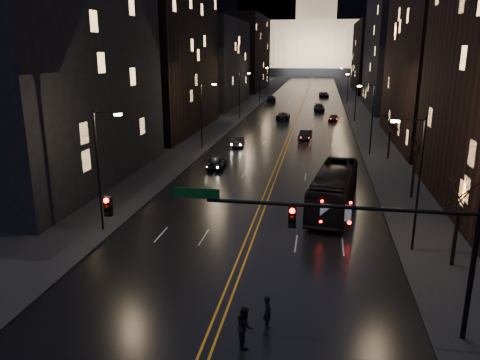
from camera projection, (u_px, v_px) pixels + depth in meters
The scene contains 36 objects.
ground at pixel (219, 318), 23.52m from camera, with size 900.00×900.00×0.00m, color black.
road at pixel (306, 93), 146.96m from camera, with size 20.00×320.00×0.02m, color black.
sidewalk_left at pixel (262, 92), 149.22m from camera, with size 8.00×320.00×0.16m, color black.
sidewalk_right at pixel (352, 93), 144.66m from camera, with size 8.00×320.00×0.16m, color black.
center_line at pixel (306, 93), 146.96m from camera, with size 0.62×320.00×0.01m, color orange.
building_left_near at pixel (53, 72), 44.88m from camera, with size 12.00×28.00×22.00m, color black.
building_left_mid at pixel (161, 44), 74.46m from camera, with size 12.00×30.00×28.00m, color black.
building_left_far at pixel (214, 63), 111.62m from camera, with size 12.00×34.00×20.00m, color black.
building_left_dist at pixel (246, 53), 156.66m from camera, with size 12.00×40.00×24.00m, color black.
building_right_tall at pixel (450, 4), 62.49m from camera, with size 12.00×30.00×38.00m, color black.
building_right_mid at pixel (398, 50), 103.98m from camera, with size 12.00×34.00×26.00m, color black.
building_right_dist at pixel (375, 57), 150.09m from camera, with size 12.00×40.00×22.00m, color black.
capitol at pixel (315, 42), 256.31m from camera, with size 90.00×50.00×58.50m.
traffic_signal at pixel (345, 230), 21.18m from camera, with size 17.29×0.45×7.00m.
streetlamp_right_near at pixel (416, 178), 29.89m from camera, with size 2.13×0.25×9.00m.
streetlamp_left_near at pixel (100, 165), 33.41m from camera, with size 2.13×0.25×9.00m.
streetlamp_right_mid at pixel (371, 116), 58.38m from camera, with size 2.13×0.25×9.00m.
streetlamp_left_mid at pixel (203, 112), 61.90m from camera, with size 2.13×0.25×9.00m.
streetlamp_right_far at pixel (355, 94), 86.86m from camera, with size 2.13×0.25×9.00m.
streetlamp_left_far at pixel (241, 93), 90.38m from camera, with size 2.13×0.25×9.00m.
streetlamp_right_dist at pixel (347, 83), 115.35m from camera, with size 2.13×0.25×9.00m.
streetlamp_left_dist at pixel (260, 82), 118.87m from camera, with size 2.13×0.25×9.00m.
tree_right_near at pixel (460, 198), 27.78m from camera, with size 2.40×2.40×6.65m.
tree_right_mid at pixel (416, 150), 41.08m from camera, with size 2.40×2.40×6.65m.
tree_right_far at pixel (391, 123), 56.27m from camera, with size 2.40×2.40×6.65m.
bus at pixel (334, 190), 39.05m from camera, with size 2.92×12.46×3.47m, color black.
oncoming_car_a at pixel (216, 162), 52.94m from camera, with size 1.83×4.54×1.55m, color black.
oncoming_car_b at pixel (239, 142), 64.98m from camera, with size 1.49×4.28×1.41m, color black.
oncoming_car_c at pixel (283, 116), 90.28m from camera, with size 2.44×5.28×1.47m, color black.
oncoming_car_d at pixel (271, 98), 121.89m from camera, with size 2.32×5.70×1.65m, color black.
receding_car_a at pixel (305, 135), 69.70m from camera, with size 1.57×4.51×1.48m, color black.
receding_car_b at pixel (333, 118), 88.11m from camera, with size 1.62×4.03×1.37m, color black.
receding_car_c at pixel (319, 108), 102.73m from camera, with size 2.24×5.50×1.60m, color black.
receding_car_d at pixel (324, 95), 133.10m from camera, with size 2.62×5.68×1.58m, color black.
pedestrian_a at pixel (268, 311), 22.51m from camera, with size 0.61×0.40×1.68m, color black.
pedestrian_b at pixel (245, 326), 21.09m from camera, with size 0.94×0.51×1.93m, color black.
Camera 1 is at (4.55, -20.32, 12.98)m, focal length 35.00 mm.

